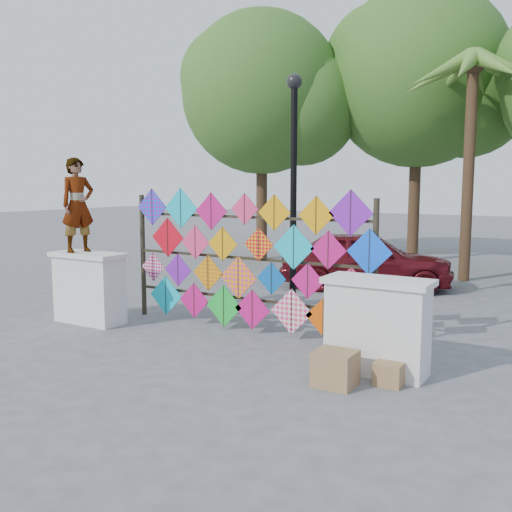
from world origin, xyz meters
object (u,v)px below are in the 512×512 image
Objects in this scene: lamppost at (294,174)px; sedan at (365,259)px; vendor_woman at (78,205)px; kite_rack at (246,261)px.

sedan is at bearing 89.00° from lamppost.
lamppost reaches higher than vendor_woman.
vendor_woman is at bearing 129.55° from sedan.
lamppost is at bearing 79.99° from kite_rack.
lamppost reaches higher than kite_rack.
kite_rack is 3.26m from vendor_woman.
vendor_woman is (-2.99, -0.93, 0.91)m from kite_rack.
kite_rack is at bearing -57.24° from vendor_woman.
sedan is (3.28, 5.88, -1.43)m from vendor_woman.
vendor_woman is 0.41× the size of sedan.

